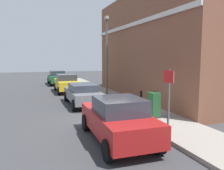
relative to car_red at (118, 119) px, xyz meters
name	(u,v)px	position (x,y,z in m)	size (l,w,h in m)	color
ground	(110,121)	(0.60, 2.42, -0.78)	(80.00, 80.00, 0.00)	#38383A
sidewalk	(109,96)	(2.65, 8.42, -0.70)	(2.29, 30.00, 0.15)	gray
corner_building	(174,47)	(7.16, 7.02, 2.87)	(6.82, 13.20, 7.29)	brown
car_red	(118,119)	(0.00, 0.00, 0.00)	(1.89, 4.05, 1.54)	maroon
car_grey	(83,94)	(0.25, 6.41, -0.07)	(1.83, 4.17, 1.30)	slate
car_yellow	(67,83)	(0.17, 12.14, 0.00)	(1.86, 4.09, 1.50)	gold
car_green	(57,77)	(0.07, 18.01, -0.01)	(1.82, 3.98, 1.50)	#195933
utility_cabinet	(154,106)	(2.52, 1.88, -0.10)	(0.46, 0.61, 1.15)	#1E4C28
bollard_near_cabinet	(141,100)	(2.62, 3.32, -0.07)	(0.14, 0.14, 1.04)	black
street_sign	(169,91)	(1.89, -0.19, 0.89)	(0.08, 0.60, 2.30)	#59595B
lamppost	(107,52)	(2.67, 8.96, 2.53)	(0.20, 0.44, 5.72)	#59595B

